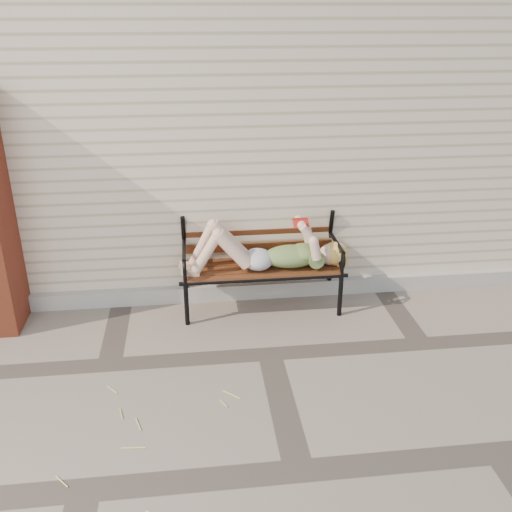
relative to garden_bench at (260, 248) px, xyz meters
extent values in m
plane|color=#78685C|center=(-0.03, -0.84, -0.56)|extent=(80.00, 80.00, 0.00)
cube|color=beige|center=(-0.03, 2.16, 0.94)|extent=(8.00, 4.00, 3.00)
cube|color=#A09C90|center=(-0.03, 0.13, -0.48)|extent=(8.00, 0.10, 0.15)
cylinder|color=black|center=(-0.67, -0.30, -0.35)|extent=(0.04, 0.04, 0.41)
cylinder|color=black|center=(-0.67, 0.11, -0.35)|extent=(0.04, 0.04, 0.41)
cylinder|color=black|center=(0.67, -0.30, -0.35)|extent=(0.04, 0.04, 0.41)
cylinder|color=black|center=(0.67, 0.11, -0.35)|extent=(0.04, 0.04, 0.41)
cube|color=#612C19|center=(0.00, -0.10, -0.15)|extent=(1.38, 0.45, 0.03)
cylinder|color=black|center=(0.00, -0.30, -0.16)|extent=(1.46, 0.04, 0.04)
cylinder|color=black|center=(0.00, 0.11, -0.16)|extent=(1.46, 0.04, 0.04)
torus|color=black|center=(0.00, 0.21, 0.31)|extent=(0.25, 0.03, 0.25)
ellipsoid|color=#0A3E4B|center=(0.25, -0.12, -0.04)|extent=(0.49, 0.28, 0.19)
ellipsoid|color=#0A3E4B|center=(0.36, -0.12, 0.00)|extent=(0.24, 0.27, 0.15)
ellipsoid|color=#A5A5AA|center=(-0.04, -0.12, -0.05)|extent=(0.27, 0.31, 0.17)
sphere|color=beige|center=(0.61, -0.12, -0.04)|extent=(0.20, 0.20, 0.20)
ellipsoid|color=#EEC759|center=(0.66, -0.12, -0.03)|extent=(0.23, 0.23, 0.21)
cube|color=#A21912|center=(0.33, -0.12, 0.31)|extent=(0.13, 0.02, 0.02)
cube|color=white|center=(0.33, -0.16, 0.29)|extent=(0.13, 0.08, 0.05)
cube|color=white|center=(0.33, -0.08, 0.29)|extent=(0.13, 0.08, 0.05)
cube|color=#A21912|center=(0.33, -0.16, 0.29)|extent=(0.14, 0.09, 0.05)
cube|color=#A21912|center=(0.33, -0.08, 0.29)|extent=(0.14, 0.09, 0.05)
cylinder|color=#D5C568|center=(-1.50, -1.72, -0.55)|extent=(0.10, 0.05, 0.01)
cylinder|color=#D5C568|center=(-1.13, -1.09, -0.55)|extent=(0.05, 0.10, 0.01)
cylinder|color=#D5C568|center=(-1.17, -2.22, -0.55)|extent=(0.08, 0.09, 0.01)
cylinder|color=#D5C568|center=(-1.55, -1.98, -0.55)|extent=(0.04, 0.09, 0.01)
cylinder|color=#D5C568|center=(-0.73, -1.28, -0.55)|extent=(0.10, 0.06, 0.01)
cylinder|color=#D5C568|center=(-1.54, -1.71, -0.55)|extent=(0.10, 0.14, 0.01)
cylinder|color=#D5C568|center=(-1.76, -1.75, -0.55)|extent=(0.05, 0.15, 0.01)
cylinder|color=#D5C568|center=(-1.78, -1.09, -0.55)|extent=(0.11, 0.09, 0.01)
cylinder|color=#D5C568|center=(-0.47, -1.31, -0.55)|extent=(0.09, 0.02, 0.01)
cylinder|color=#D5C568|center=(-0.50, -1.04, -0.55)|extent=(0.05, 0.14, 0.01)
camera|label=1|loc=(-0.59, -4.63, 1.99)|focal=40.00mm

